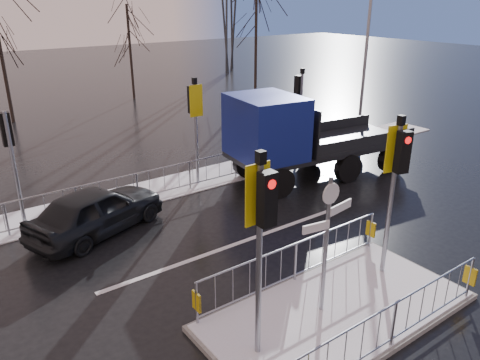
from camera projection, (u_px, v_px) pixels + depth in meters
ground at (337, 314)px, 10.17m from camera, size 120.00×120.00×0.00m
snow_verge at (158, 190)px, 16.64m from camera, size 30.00×2.00×0.04m
lane_markings at (349, 322)px, 9.92m from camera, size 8.00×11.38×0.01m
traffic_island at (338, 299)px, 10.03m from camera, size 6.00×3.04×4.15m
far_kerb_fixtures at (170, 166)px, 16.05m from camera, size 18.00×0.65×3.83m
car_far_lane at (97, 210)px, 13.45m from camera, size 4.47×2.96×1.42m
flatbed_truck at (289, 136)px, 16.85m from camera, size 7.35×3.43×3.29m
tree_far_b at (129, 34)px, 29.98m from camera, size 3.25×3.25×6.14m
tree_far_c at (256, 16)px, 31.74m from camera, size 4.00×4.00×7.55m
street_lamp_right at (368, 46)px, 20.73m from camera, size 1.25×0.18×8.00m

